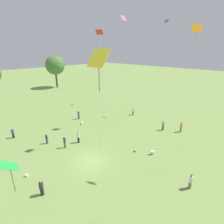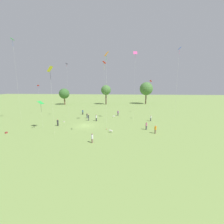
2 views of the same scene
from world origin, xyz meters
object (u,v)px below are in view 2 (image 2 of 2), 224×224
person_5 (92,138)px  kite_5 (106,59)px  kite_2 (104,66)px  kite_7 (179,54)px  dog_0 (111,131)px  person_9 (87,116)px  kite_4 (151,83)px  person_4 (89,117)px  kite_3 (135,56)px  kite_9 (38,87)px  picnic_bag_0 (107,129)px  person_3 (151,118)px  kite_6 (41,103)px  person_8 (83,112)px  dog_1 (114,116)px  person_7 (146,126)px  picnic_bag_2 (64,122)px  kite_0 (50,71)px  person_1 (118,113)px  person_2 (96,118)px  kite_8 (13,46)px  kite_1 (67,69)px  person_6 (155,129)px  picnic_bag_1 (6,133)px  person_0 (58,123)px

person_5 → kite_5: (2.29, 2.51, 13.77)m
kite_2 → kite_7: (18.01, 0.53, 2.52)m
kite_2 → dog_0: bearing=-150.4°
person_9 → kite_4: (20.23, 9.62, 9.86)m
person_4 → kite_4: (19.01, 12.69, 9.73)m
kite_3 → kite_9: size_ratio=1.86×
picnic_bag_0 → kite_9: bearing=149.4°
person_3 → kite_6: size_ratio=0.27×
person_8 → kite_7: bearing=-111.0°
person_3 → kite_9: kite_9 is taller
person_5 → kite_7: size_ratio=0.09×
kite_9 → dog_1: bearing=179.6°
person_7 → kite_6: 24.73m
kite_2 → person_3: bearing=-61.8°
kite_9 → picnic_bag_0: bearing=151.8°
picnic_bag_0 → kite_5: bearing=-82.7°
person_5 → picnic_bag_2: 17.85m
dog_1 → kite_0: bearing=-62.8°
kite_2 → person_5: bearing=-168.9°
kite_2 → person_1: bearing=-4.1°
person_7 → person_2: bearing=140.4°
person_9 → kite_8: 26.02m
kite_5 → dog_0: size_ratio=20.48×
kite_1 → kite_5: bearing=-75.8°
person_6 → dog_0: 9.43m
kite_1 → kite_4: size_ratio=1.40×
person_3 → picnic_bag_2: 24.17m
person_2 → kite_5: 19.78m
person_4 → dog_0: (7.31, -10.09, -0.55)m
kite_2 → picnic_bag_0: (1.20, -5.53, -14.61)m
person_9 → kite_4: kite_4 is taller
kite_5 → picnic_bag_0: (-0.72, 5.64, -14.52)m
kite_3 → person_2: bearing=-133.7°
person_3 → person_9: person_3 is taller
kite_6 → picnic_bag_1: (-5.67, -4.26, -5.78)m
person_7 → kite_9: kite_9 is taller
person_3 → kite_5: (-10.67, -14.69, 13.76)m
kite_3 → picnic_bag_1: kite_3 is taller
kite_7 → picnic_bag_2: (-29.37, -0.17, -17.12)m
kite_4 → kite_6: size_ratio=1.81×
kite_5 → picnic_bag_0: size_ratio=39.34×
picnic_bag_0 → picnic_bag_2: size_ratio=0.91×
person_0 → dog_1: (13.21, 11.06, -0.50)m
kite_5 → dog_1: size_ratio=20.27×
person_1 → kite_4: 15.52m
person_3 → kite_1: (-24.31, 1.83, 13.85)m
kite_2 → picnic_bag_1: kite_2 is taller
person_6 → person_9: person_6 is taller
kite_7 → person_9: bearing=-60.8°
kite_1 → kite_5: (13.64, -16.52, -0.08)m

